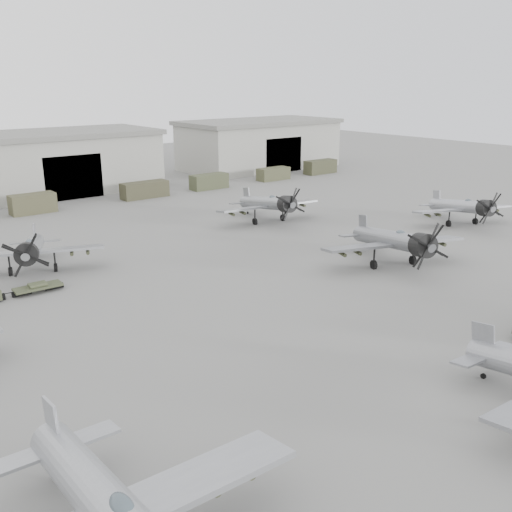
{
  "coord_description": "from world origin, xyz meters",
  "views": [
    {
      "loc": [
        -28.7,
        -20.87,
        15.89
      ],
      "look_at": [
        -1.97,
        12.7,
        2.5
      ],
      "focal_mm": 40.0,
      "sensor_mm": 36.0,
      "label": 1
    }
  ],
  "objects_px": {
    "aircraft_far_1": "(270,204)",
    "aircraft_mid_2": "(396,241)",
    "aircraft_mid_3": "(464,207)",
    "aircraft_far_0": "(31,249)",
    "tug_trailer": "(8,293)"
  },
  "relations": [
    {
      "from": "aircraft_mid_3",
      "to": "aircraft_far_1",
      "type": "height_order",
      "value": "aircraft_far_1"
    },
    {
      "from": "aircraft_far_1",
      "to": "aircraft_mid_3",
      "type": "bearing_deg",
      "value": -32.74
    },
    {
      "from": "aircraft_mid_2",
      "to": "aircraft_mid_3",
      "type": "bearing_deg",
      "value": 34.4
    },
    {
      "from": "aircraft_mid_2",
      "to": "aircraft_mid_3",
      "type": "height_order",
      "value": "aircraft_mid_2"
    },
    {
      "from": "aircraft_far_0",
      "to": "aircraft_far_1",
      "type": "height_order",
      "value": "aircraft_far_1"
    },
    {
      "from": "aircraft_mid_2",
      "to": "aircraft_far_1",
      "type": "distance_m",
      "value": 19.28
    },
    {
      "from": "aircraft_mid_2",
      "to": "aircraft_far_1",
      "type": "xyz_separation_m",
      "value": [
        1.71,
        19.21,
        -0.13
      ]
    },
    {
      "from": "aircraft_far_0",
      "to": "aircraft_mid_2",
      "type": "bearing_deg",
      "value": -13.61
    },
    {
      "from": "aircraft_mid_3",
      "to": "tug_trailer",
      "type": "bearing_deg",
      "value": -169.54
    },
    {
      "from": "aircraft_mid_3",
      "to": "aircraft_far_0",
      "type": "height_order",
      "value": "aircraft_far_0"
    },
    {
      "from": "aircraft_far_1",
      "to": "aircraft_mid_2",
      "type": "bearing_deg",
      "value": -86.03
    },
    {
      "from": "aircraft_mid_2",
      "to": "aircraft_mid_3",
      "type": "distance_m",
      "value": 18.58
    },
    {
      "from": "aircraft_far_0",
      "to": "tug_trailer",
      "type": "bearing_deg",
      "value": -104.81
    },
    {
      "from": "aircraft_far_0",
      "to": "aircraft_far_1",
      "type": "distance_m",
      "value": 27.24
    },
    {
      "from": "aircraft_far_0",
      "to": "aircraft_mid_3",
      "type": "bearing_deg",
      "value": 4.53
    }
  ]
}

